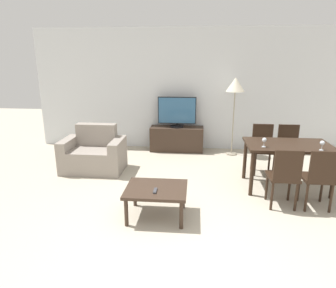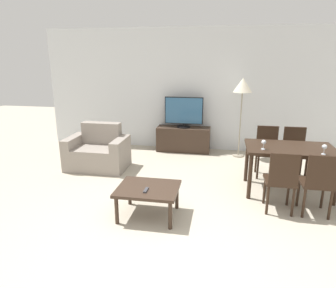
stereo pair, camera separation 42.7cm
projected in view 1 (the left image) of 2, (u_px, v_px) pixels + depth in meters
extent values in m
plane|color=#B2A893|center=(174.00, 250.00, 3.31)|extent=(18.00, 18.00, 0.00)
cube|color=silver|center=(187.00, 90.00, 6.76)|extent=(6.95, 0.06, 2.70)
cube|color=gray|center=(94.00, 160.00, 5.61)|extent=(0.76, 0.73, 0.42)
cube|color=gray|center=(97.00, 134.00, 5.75)|extent=(0.76, 0.20, 0.42)
cube|color=gray|center=(69.00, 154.00, 5.63)|extent=(0.18, 0.73, 0.60)
cube|color=gray|center=(118.00, 156.00, 5.55)|extent=(0.18, 0.73, 0.60)
cube|color=#38281E|center=(177.00, 139.00, 6.81)|extent=(1.19, 0.41, 0.55)
cylinder|color=black|center=(177.00, 126.00, 6.73)|extent=(0.30, 0.30, 0.03)
cylinder|color=black|center=(177.00, 125.00, 6.72)|extent=(0.04, 0.04, 0.05)
cube|color=black|center=(177.00, 110.00, 6.63)|extent=(0.85, 0.04, 0.60)
cube|color=#2D5B84|center=(177.00, 111.00, 6.61)|extent=(0.81, 0.01, 0.56)
cube|color=#38281E|center=(156.00, 189.00, 3.92)|extent=(0.80, 0.65, 0.04)
cylinder|color=#38281E|center=(126.00, 212.00, 3.74)|extent=(0.05, 0.05, 0.37)
cylinder|color=#38281E|center=(181.00, 215.00, 3.68)|extent=(0.05, 0.05, 0.37)
cylinder|color=#38281E|center=(135.00, 194.00, 4.27)|extent=(0.05, 0.05, 0.37)
cylinder|color=#38281E|center=(183.00, 196.00, 4.20)|extent=(0.05, 0.05, 0.37)
cube|color=black|center=(288.00, 145.00, 4.72)|extent=(1.31, 0.80, 0.04)
cylinder|color=black|center=(252.00, 174.00, 4.55)|extent=(0.06, 0.06, 0.70)
cylinder|color=black|center=(334.00, 177.00, 4.44)|extent=(0.06, 0.06, 0.70)
cylinder|color=black|center=(245.00, 159.00, 5.20)|extent=(0.06, 0.06, 0.70)
cylinder|color=black|center=(316.00, 161.00, 5.09)|extent=(0.06, 0.06, 0.70)
cube|color=black|center=(282.00, 177.00, 4.21)|extent=(0.40, 0.40, 0.04)
cylinder|color=black|center=(267.00, 186.00, 4.45)|extent=(0.04, 0.04, 0.42)
cylinder|color=black|center=(289.00, 187.00, 4.42)|extent=(0.04, 0.04, 0.42)
cylinder|color=black|center=(272.00, 196.00, 4.14)|extent=(0.04, 0.04, 0.42)
cylinder|color=black|center=(296.00, 197.00, 4.11)|extent=(0.04, 0.04, 0.42)
cube|color=black|center=(288.00, 166.00, 3.97)|extent=(0.37, 0.04, 0.43)
cube|color=black|center=(290.00, 151.00, 5.38)|extent=(0.40, 0.40, 0.04)
cylinder|color=black|center=(281.00, 166.00, 5.30)|extent=(0.04, 0.04, 0.42)
cylinder|color=black|center=(300.00, 166.00, 5.27)|extent=(0.04, 0.04, 0.42)
cylinder|color=black|center=(277.00, 160.00, 5.61)|extent=(0.04, 0.04, 0.42)
cylinder|color=black|center=(295.00, 160.00, 5.58)|extent=(0.04, 0.04, 0.42)
cube|color=black|center=(288.00, 136.00, 5.49)|extent=(0.37, 0.04, 0.43)
cube|color=black|center=(316.00, 178.00, 4.17)|extent=(0.40, 0.40, 0.04)
cylinder|color=black|center=(299.00, 188.00, 4.40)|extent=(0.04, 0.04, 0.42)
cylinder|color=black|center=(322.00, 189.00, 4.38)|extent=(0.04, 0.04, 0.42)
cylinder|color=black|center=(306.00, 198.00, 4.09)|extent=(0.04, 0.04, 0.42)
cylinder|color=black|center=(331.00, 199.00, 4.07)|extent=(0.04, 0.04, 0.42)
cube|color=black|center=(324.00, 167.00, 3.93)|extent=(0.37, 0.04, 0.43)
cube|color=black|center=(263.00, 150.00, 5.42)|extent=(0.40, 0.40, 0.04)
cylinder|color=black|center=(255.00, 165.00, 5.34)|extent=(0.04, 0.04, 0.42)
cylinder|color=black|center=(274.00, 165.00, 5.32)|extent=(0.04, 0.04, 0.42)
cylinder|color=black|center=(252.00, 159.00, 5.65)|extent=(0.04, 0.04, 0.42)
cylinder|color=black|center=(269.00, 160.00, 5.63)|extent=(0.04, 0.04, 0.42)
cube|color=black|center=(262.00, 135.00, 5.53)|extent=(0.37, 0.04, 0.43)
cylinder|color=gray|center=(231.00, 154.00, 6.62)|extent=(0.24, 0.24, 0.02)
cylinder|color=gray|center=(233.00, 123.00, 6.43)|extent=(0.02, 0.02, 1.35)
cone|color=beige|center=(235.00, 85.00, 6.20)|extent=(0.39, 0.39, 0.29)
cube|color=#38383D|center=(155.00, 191.00, 3.81)|extent=(0.04, 0.15, 0.02)
cylinder|color=silver|center=(321.00, 150.00, 4.39)|extent=(0.06, 0.06, 0.01)
cylinder|color=silver|center=(322.00, 147.00, 4.38)|extent=(0.01, 0.01, 0.07)
sphere|color=silver|center=(322.00, 143.00, 4.36)|extent=(0.07, 0.07, 0.07)
cylinder|color=silver|center=(264.00, 147.00, 4.56)|extent=(0.06, 0.06, 0.01)
cylinder|color=silver|center=(264.00, 144.00, 4.55)|extent=(0.01, 0.01, 0.07)
sphere|color=silver|center=(264.00, 140.00, 4.53)|extent=(0.07, 0.07, 0.07)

